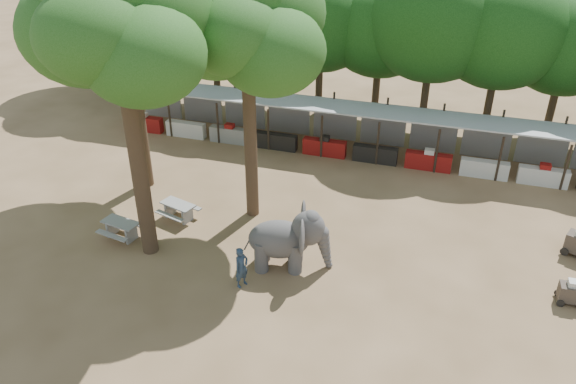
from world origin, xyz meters
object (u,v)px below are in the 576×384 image
(yard_tree_back, at_px, (245,22))
(picnic_table_far, at_px, (178,209))
(picnic_table_near, at_px, (121,227))
(elephant, at_px, (289,239))
(handler, at_px, (242,267))
(yard_tree_center, at_px, (117,22))
(cart_front, at_px, (572,292))
(yard_tree_left, at_px, (124,16))

(yard_tree_back, relative_size, picnic_table_far, 5.99)
(yard_tree_back, relative_size, picnic_table_near, 6.21)
(elephant, height_order, handler, elephant)
(elephant, bearing_deg, picnic_table_near, 168.38)
(picnic_table_far, bearing_deg, yard_tree_center, -76.95)
(yard_tree_back, height_order, cart_front, yard_tree_back)
(picnic_table_near, height_order, picnic_table_far, picnic_table_near)
(handler, bearing_deg, elephant, -11.84)
(picnic_table_near, relative_size, cart_front, 1.77)
(handler, bearing_deg, picnic_table_far, 77.76)
(yard_tree_left, distance_m, yard_tree_back, 6.09)
(elephant, distance_m, picnic_table_near, 7.42)
(yard_tree_center, xyz_separation_m, yard_tree_back, (3.00, 4.00, -0.67))
(elephant, bearing_deg, yard_tree_back, 116.24)
(yard_tree_left, bearing_deg, picnic_table_near, -72.15)
(yard_tree_back, bearing_deg, elephant, -50.04)
(yard_tree_left, height_order, handler, yard_tree_left)
(yard_tree_back, xyz_separation_m, handler, (1.58, -5.15, -7.71))
(yard_tree_left, xyz_separation_m, yard_tree_center, (3.00, -5.00, 1.01))
(yard_tree_back, xyz_separation_m, cart_front, (13.27, -2.51, -8.06))
(handler, height_order, picnic_table_far, handler)
(yard_tree_back, xyz_separation_m, picnic_table_near, (-4.48, -3.73, -8.02))
(yard_tree_left, bearing_deg, yard_tree_back, -9.46)
(yard_tree_back, distance_m, cart_front, 15.72)
(elephant, distance_m, picnic_table_far, 6.10)
(picnic_table_far, bearing_deg, yard_tree_back, 45.73)
(yard_tree_center, relative_size, handler, 7.26)
(yard_tree_center, height_order, cart_front, yard_tree_center)
(yard_tree_center, xyz_separation_m, elephant, (5.90, 0.54, -7.93))
(yard_tree_center, distance_m, elephant, 9.89)
(yard_tree_left, xyz_separation_m, handler, (7.58, -6.15, -7.37))
(yard_tree_center, distance_m, picnic_table_near, 8.82)
(yard_tree_left, xyz_separation_m, picnic_table_near, (1.52, -4.73, -7.68))
(yard_tree_back, height_order, elephant, yard_tree_back)
(yard_tree_back, distance_m, picnic_table_far, 8.68)
(yard_tree_left, bearing_deg, elephant, -26.61)
(yard_tree_center, bearing_deg, yard_tree_back, 53.14)
(picnic_table_far, bearing_deg, yard_tree_left, 156.06)
(yard_tree_center, height_order, elephant, yard_tree_center)
(picnic_table_near, bearing_deg, yard_tree_left, 118.30)
(yard_tree_center, bearing_deg, picnic_table_far, 86.91)
(picnic_table_near, distance_m, cart_front, 17.78)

